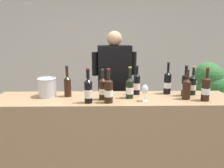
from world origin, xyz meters
The scene contains 17 objects.
wall_back centered at (0.00, 2.60, 1.40)m, with size 8.00×0.10×2.80m, color beige.
counter centered at (0.00, 0.00, 0.49)m, with size 2.51×0.54×0.98m, color #9E7A56.
wine_bottle_0 centered at (0.78, 0.07, 1.11)m, with size 0.08×0.08×0.34m.
wine_bottle_1 centered at (0.61, 0.15, 1.11)m, with size 0.08×0.08×0.36m.
wine_bottle_2 centered at (-0.49, 0.07, 1.11)m, with size 0.08×0.08×0.33m.
wine_bottle_3 centered at (0.17, -0.01, 1.09)m, with size 0.08×0.08×0.33m.
wine_bottle_4 centered at (-0.25, -0.16, 1.10)m, with size 0.08×0.08×0.34m.
wine_bottle_5 centered at (0.88, 0.11, 1.09)m, with size 0.08×0.08×0.31m.
wine_bottle_6 centered at (0.93, -0.11, 1.11)m, with size 0.08×0.08×0.34m.
wine_bottle_7 centered at (-0.11, -0.05, 1.10)m, with size 0.08×0.08×0.32m.
wine_bottle_8 centered at (0.75, -0.05, 1.10)m, with size 0.08×0.08×0.31m.
wine_bottle_9 centered at (0.26, 0.13, 1.10)m, with size 0.07×0.07×0.33m.
wine_bottle_10 centered at (-0.05, -0.16, 1.10)m, with size 0.08×0.08×0.34m.
wine_glass centered at (0.31, -0.12, 1.10)m, with size 0.07×0.07×0.17m.
ice_bucket centered at (-0.71, 0.07, 1.08)m, with size 0.20×0.20×0.20m.
person_server centered at (0.03, 0.65, 0.81)m, with size 0.59×0.27×1.67m.
potted_shrub centered at (1.47, 0.98, 0.85)m, with size 0.43×0.50×1.23m.
Camera 1 is at (-0.05, -2.26, 1.66)m, focal length 35.86 mm.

